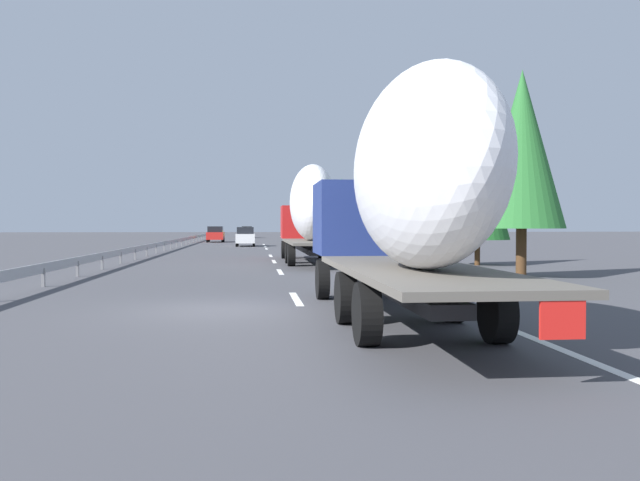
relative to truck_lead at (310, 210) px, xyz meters
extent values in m
plane|color=#424247|center=(21.95, 3.60, -2.72)|extent=(260.00, 260.00, 0.00)
cube|color=white|center=(-16.05, 1.80, -2.72)|extent=(3.20, 0.20, 0.01)
cube|color=white|center=(-6.00, 1.80, -2.72)|extent=(3.20, 0.20, 0.01)
cube|color=white|center=(1.83, 1.80, -2.72)|extent=(3.20, 0.20, 0.01)
cube|color=white|center=(8.55, 1.80, -2.72)|extent=(3.20, 0.20, 0.01)
cube|color=white|center=(20.87, 1.80, -2.72)|extent=(3.20, 0.20, 0.01)
cube|color=white|center=(26.37, 1.80, -2.72)|extent=(3.20, 0.20, 0.01)
cube|color=white|center=(33.29, 1.80, -2.72)|extent=(3.20, 0.20, 0.01)
cube|color=white|center=(26.95, -1.90, -2.72)|extent=(110.00, 0.20, 0.01)
cube|color=#B21919|center=(5.11, 0.00, -0.57)|extent=(2.40, 2.50, 1.90)
cube|color=black|center=(6.21, 0.00, -0.07)|extent=(0.08, 2.12, 0.80)
cube|color=#262628|center=(2.07, 0.00, -2.05)|extent=(11.19, 0.70, 0.24)
cube|color=#59544C|center=(-0.97, 0.00, -1.58)|extent=(9.76, 2.50, 0.12)
ellipsoid|color=white|center=(-1.13, 0.00, 0.36)|extent=(6.64, 2.20, 3.77)
cube|color=red|center=(-5.83, -0.69, -1.82)|extent=(0.04, 0.56, 0.56)
cylinder|color=black|center=(5.11, 1.10, -2.20)|extent=(1.04, 0.30, 1.04)
cylinder|color=black|center=(5.11, -1.10, -2.20)|extent=(1.04, 0.30, 1.04)
cylinder|color=black|center=(0.23, 1.10, -2.20)|extent=(1.04, 0.35, 1.04)
cylinder|color=black|center=(0.23, -1.10, -2.20)|extent=(1.04, 0.35, 1.04)
cylinder|color=black|center=(-2.17, 1.10, -2.20)|extent=(1.04, 0.35, 1.04)
cylinder|color=black|center=(-2.17, -1.10, -2.20)|extent=(1.04, 0.35, 1.04)
cube|color=navy|center=(-16.16, 0.00, -0.57)|extent=(2.40, 2.50, 1.90)
cube|color=black|center=(-15.06, 0.00, -0.07)|extent=(0.08, 2.12, 0.80)
cube|color=#262628|center=(-18.93, 0.00, -2.05)|extent=(10.23, 0.70, 0.24)
cube|color=#59544C|center=(-21.71, 0.00, -1.58)|extent=(8.72, 2.50, 0.12)
ellipsoid|color=white|center=(-22.20, 0.00, 0.22)|extent=(6.45, 2.20, 3.49)
cube|color=red|center=(-26.04, -0.69, -1.82)|extent=(0.04, 0.56, 0.56)
cylinder|color=black|center=(-16.16, 1.10, -2.20)|extent=(1.04, 0.30, 1.04)
cylinder|color=black|center=(-16.16, -1.10, -2.20)|extent=(1.04, 0.30, 1.04)
cylinder|color=black|center=(-20.51, 1.10, -2.20)|extent=(1.04, 0.35, 1.04)
cylinder|color=black|center=(-20.51, -1.10, -2.20)|extent=(1.04, 0.35, 1.04)
cylinder|color=black|center=(-22.91, 1.10, -2.20)|extent=(1.04, 0.35, 1.04)
cylinder|color=black|center=(-22.91, -1.10, -2.20)|extent=(1.04, 0.35, 1.04)
cube|color=gold|center=(67.63, 3.80, -1.98)|extent=(4.34, 1.72, 0.84)
cube|color=black|center=(67.31, 3.80, -1.25)|extent=(2.39, 1.51, 0.62)
cylinder|color=black|center=(68.98, 4.56, -2.40)|extent=(0.64, 0.22, 0.64)
cylinder|color=black|center=(68.98, 3.04, -2.40)|extent=(0.64, 0.22, 0.64)
cylinder|color=black|center=(66.29, 4.56, -2.40)|extent=(0.64, 0.22, 0.64)
cylinder|color=black|center=(66.29, 3.04, -2.40)|extent=(0.64, 0.22, 0.64)
cube|color=white|center=(27.65, 3.61, -1.98)|extent=(4.18, 1.73, 0.84)
cube|color=black|center=(27.34, 3.61, -1.25)|extent=(2.30, 1.52, 0.63)
cylinder|color=black|center=(28.95, 4.37, -2.40)|extent=(0.64, 0.22, 0.64)
cylinder|color=black|center=(28.95, 2.84, -2.40)|extent=(0.64, 0.22, 0.64)
cylinder|color=black|center=(26.35, 4.37, -2.40)|extent=(0.64, 0.22, 0.64)
cylinder|color=black|center=(26.35, 2.84, -2.40)|extent=(0.64, 0.22, 0.64)
cube|color=red|center=(42.83, 7.20, -1.98)|extent=(4.45, 1.90, 0.84)
cube|color=black|center=(42.50, 7.20, -1.23)|extent=(2.45, 1.67, 0.66)
cylinder|color=black|center=(44.21, 8.05, -2.40)|extent=(0.64, 0.22, 0.64)
cylinder|color=black|center=(44.21, 6.35, -2.40)|extent=(0.64, 0.22, 0.64)
cylinder|color=black|center=(41.45, 8.05, -2.40)|extent=(0.64, 0.22, 0.64)
cylinder|color=black|center=(41.45, 6.35, -2.40)|extent=(0.64, 0.22, 0.64)
cylinder|color=gray|center=(20.54, -3.10, -1.33)|extent=(0.10, 0.10, 2.79)
cube|color=#2D569E|center=(20.54, -3.10, 0.41)|extent=(0.06, 0.90, 0.70)
cylinder|color=#472D19|center=(44.98, -8.35, -1.79)|extent=(0.32, 0.32, 1.87)
cone|color=#194C1E|center=(44.98, -8.35, 1.95)|extent=(2.76, 2.76, 5.61)
cylinder|color=#472D19|center=(-2.45, -8.01, -2.09)|extent=(0.27, 0.27, 1.26)
cone|color=#1E5B23|center=(-2.45, -8.01, 1.36)|extent=(3.10, 3.10, 5.64)
cylinder|color=#472D19|center=(-10.09, -6.98, -1.80)|extent=(0.39, 0.39, 1.85)
cone|color=#286B2D|center=(-10.09, -6.98, 2.06)|extent=(3.16, 3.16, 5.87)
cylinder|color=#472D19|center=(34.93, -6.40, -1.77)|extent=(0.33, 0.33, 1.90)
cone|color=#286B2D|center=(34.93, -6.40, 1.69)|extent=(3.05, 3.05, 5.02)
cube|color=#9EA0A5|center=(24.95, 9.60, -2.12)|extent=(94.00, 0.06, 0.32)
cube|color=slate|center=(-11.83, 9.60, -2.42)|extent=(0.10, 0.10, 0.60)
cube|color=slate|center=(-7.74, 9.60, -2.42)|extent=(0.10, 0.10, 0.60)
cube|color=slate|center=(-3.66, 9.60, -2.42)|extent=(0.10, 0.10, 0.60)
cube|color=slate|center=(0.43, 9.60, -2.42)|extent=(0.10, 0.10, 0.60)
cube|color=slate|center=(4.52, 9.60, -2.42)|extent=(0.10, 0.10, 0.60)
cube|color=slate|center=(8.60, 9.60, -2.42)|extent=(0.10, 0.10, 0.60)
cube|color=slate|center=(12.69, 9.60, -2.42)|extent=(0.10, 0.10, 0.60)
cube|color=slate|center=(16.78, 9.60, -2.42)|extent=(0.10, 0.10, 0.60)
cube|color=slate|center=(20.86, 9.60, -2.42)|extent=(0.10, 0.10, 0.60)
cube|color=slate|center=(24.95, 9.60, -2.42)|extent=(0.10, 0.10, 0.60)
cube|color=slate|center=(29.04, 9.60, -2.42)|extent=(0.10, 0.10, 0.60)
cube|color=slate|center=(33.13, 9.60, -2.42)|extent=(0.10, 0.10, 0.60)
cube|color=slate|center=(37.21, 9.60, -2.42)|extent=(0.10, 0.10, 0.60)
cube|color=slate|center=(41.30, 9.60, -2.42)|extent=(0.10, 0.10, 0.60)
cube|color=slate|center=(45.39, 9.60, -2.42)|extent=(0.10, 0.10, 0.60)
cube|color=slate|center=(49.47, 9.60, -2.42)|extent=(0.10, 0.10, 0.60)
cube|color=slate|center=(53.56, 9.60, -2.42)|extent=(0.10, 0.10, 0.60)
cube|color=slate|center=(57.65, 9.60, -2.42)|extent=(0.10, 0.10, 0.60)
cube|color=slate|center=(61.73, 9.60, -2.42)|extent=(0.10, 0.10, 0.60)
cube|color=slate|center=(65.82, 9.60, -2.42)|extent=(0.10, 0.10, 0.60)
cube|color=slate|center=(69.91, 9.60, -2.42)|extent=(0.10, 0.10, 0.60)
camera|label=1|loc=(-33.37, 2.95, -0.75)|focal=36.62mm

